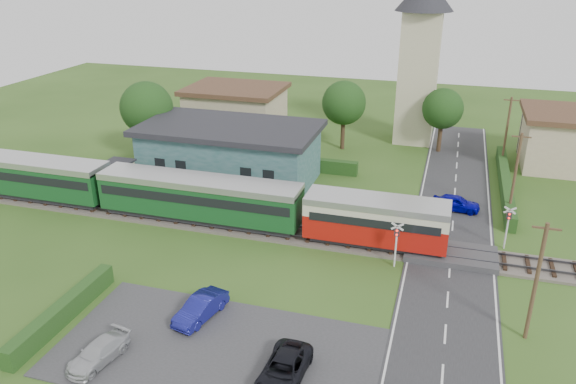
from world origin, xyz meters
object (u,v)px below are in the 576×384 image
(car_on_road, at_px, (456,203))
(church_tower, at_px, (420,48))
(car_park_silver, at_px, (98,353))
(car_park_dark, at_px, (284,370))
(car_park_blue, at_px, (201,308))
(train, at_px, (162,192))
(pedestrian_near, at_px, (260,202))
(station_building, at_px, (230,153))
(crossing_signal_near, at_px, (396,238))
(house_east, at_px, (567,139))
(pedestrian_far, at_px, (152,184))
(house_west, at_px, (236,110))
(crossing_signal_far, at_px, (508,221))
(equipment_hut, at_px, (119,175))

(car_on_road, bearing_deg, church_tower, 19.12)
(car_park_silver, bearing_deg, car_park_dark, 20.00)
(car_park_blue, bearing_deg, car_on_road, 67.54)
(train, distance_m, pedestrian_near, 7.73)
(station_building, distance_m, crossing_signal_near, 19.98)
(house_east, height_order, car_park_dark, house_east)
(pedestrian_near, relative_size, pedestrian_far, 0.85)
(house_east, bearing_deg, car_park_blue, -125.12)
(house_west, relative_size, crossing_signal_near, 3.30)
(train, relative_size, crossing_signal_far, 13.18)
(church_tower, relative_size, crossing_signal_near, 5.37)
(train, xyz_separation_m, house_east, (32.09, 22.00, 0.62))
(car_park_blue, bearing_deg, house_west, 120.87)
(equipment_hut, height_order, station_building, station_building)
(crossing_signal_far, bearing_deg, car_on_road, 121.84)
(equipment_hut, relative_size, car_park_silver, 0.69)
(house_west, bearing_deg, car_park_blue, -71.66)
(pedestrian_far, bearing_deg, car_park_dark, -157.82)
(church_tower, bearing_deg, train, -123.32)
(car_on_road, distance_m, car_park_silver, 29.88)
(station_building, xyz_separation_m, crossing_signal_near, (16.40, -11.40, -0.55))
(car_park_silver, bearing_deg, pedestrian_far, 123.14)
(equipment_hut, xyz_separation_m, pedestrian_near, (13.13, -0.63, -0.53))
(station_building, bearing_deg, crossing_signal_far, -15.63)
(crossing_signal_near, bearing_deg, train, 172.58)
(church_tower, relative_size, pedestrian_near, 11.47)
(house_west, height_order, pedestrian_far, house_west)
(pedestrian_near, distance_m, pedestrian_far, 10.02)
(house_east, distance_m, pedestrian_near, 31.60)
(house_east, height_order, crossing_signal_far, house_east)
(car_park_dark, bearing_deg, pedestrian_far, 135.15)
(car_park_dark, bearing_deg, car_park_blue, 151.27)
(house_west, xyz_separation_m, crossing_signal_far, (28.60, -20.61, -0.65))
(house_east, distance_m, car_park_blue, 41.01)
(car_park_blue, xyz_separation_m, car_park_silver, (-3.40, -5.00, -0.10))
(train, height_order, crossing_signal_far, train)
(house_east, relative_size, pedestrian_far, 4.86)
(church_tower, xyz_separation_m, crossing_signal_far, (8.60, -23.61, -8.08))
(crossing_signal_near, bearing_deg, crossing_signal_far, 33.69)
(equipment_hut, distance_m, house_west, 20.05)
(house_west, relative_size, car_park_dark, 2.50)
(church_tower, height_order, house_west, church_tower)
(station_building, relative_size, car_on_road, 4.23)
(equipment_hut, distance_m, crossing_signal_near, 25.04)
(house_west, height_order, car_park_blue, house_west)
(house_west, height_order, house_east, same)
(crossing_signal_far, bearing_deg, train, -174.68)
(equipment_hut, bearing_deg, crossing_signal_near, -12.94)
(church_tower, relative_size, house_east, 2.00)
(car_park_blue, distance_m, car_park_silver, 6.05)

